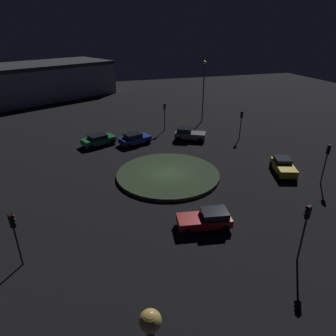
{
  "coord_description": "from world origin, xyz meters",
  "views": [
    {
      "loc": [
        -26.51,
        8.28,
        13.98
      ],
      "look_at": [
        0.0,
        0.0,
        0.89
      ],
      "focal_mm": 32.56,
      "sensor_mm": 36.0,
      "label": 1
    }
  ],
  "objects_px": {
    "traffic_light_east": "(165,112)",
    "store_building": "(13,84)",
    "traffic_light_southwest": "(327,156)",
    "car_green": "(99,140)",
    "streetlamp_southeast": "(204,84)",
    "traffic_light_southeast": "(241,119)",
    "car_yellow": "(283,166)",
    "car_blue": "(135,139)",
    "traffic_light_west": "(305,222)",
    "car_grey": "(189,134)",
    "traffic_light_northwest": "(14,230)",
    "car_red": "(206,219)"
  },
  "relations": [
    {
      "from": "traffic_light_east",
      "to": "store_building",
      "type": "distance_m",
      "value": 35.11
    },
    {
      "from": "traffic_light_southwest",
      "to": "store_building",
      "type": "bearing_deg",
      "value": -31.28
    },
    {
      "from": "car_green",
      "to": "streetlamp_southeast",
      "type": "distance_m",
      "value": 18.51
    },
    {
      "from": "traffic_light_southeast",
      "to": "store_building",
      "type": "height_order",
      "value": "store_building"
    },
    {
      "from": "car_yellow",
      "to": "streetlamp_southeast",
      "type": "relative_size",
      "value": 0.46
    },
    {
      "from": "traffic_light_southwest",
      "to": "traffic_light_east",
      "type": "bearing_deg",
      "value": -40.52
    },
    {
      "from": "car_yellow",
      "to": "car_blue",
      "type": "distance_m",
      "value": 18.26
    },
    {
      "from": "car_blue",
      "to": "streetlamp_southeast",
      "type": "height_order",
      "value": "streetlamp_southeast"
    },
    {
      "from": "car_green",
      "to": "streetlamp_southeast",
      "type": "bearing_deg",
      "value": -1.38
    },
    {
      "from": "car_yellow",
      "to": "traffic_light_west",
      "type": "bearing_deg",
      "value": -12.34
    },
    {
      "from": "traffic_light_southeast",
      "to": "store_building",
      "type": "bearing_deg",
      "value": -78.08
    },
    {
      "from": "streetlamp_southeast",
      "to": "car_green",
      "type": "bearing_deg",
      "value": 109.28
    },
    {
      "from": "car_yellow",
      "to": "car_green",
      "type": "height_order",
      "value": "car_yellow"
    },
    {
      "from": "car_green",
      "to": "car_yellow",
      "type": "bearing_deg",
      "value": -59.09
    },
    {
      "from": "car_green",
      "to": "traffic_light_southeast",
      "type": "height_order",
      "value": "traffic_light_southeast"
    },
    {
      "from": "store_building",
      "to": "traffic_light_southeast",
      "type": "bearing_deg",
      "value": 107.64
    },
    {
      "from": "traffic_light_southeast",
      "to": "store_building",
      "type": "xyz_separation_m",
      "value": [
        32.71,
        31.71,
        0.79
      ]
    },
    {
      "from": "car_grey",
      "to": "streetlamp_southeast",
      "type": "height_order",
      "value": "streetlamp_southeast"
    },
    {
      "from": "traffic_light_west",
      "to": "traffic_light_northwest",
      "type": "xyz_separation_m",
      "value": [
        4.94,
        17.1,
        -0.25
      ]
    },
    {
      "from": "car_yellow",
      "to": "car_grey",
      "type": "xyz_separation_m",
      "value": [
        12.29,
        5.74,
        0.07
      ]
    },
    {
      "from": "car_yellow",
      "to": "traffic_light_west",
      "type": "height_order",
      "value": "traffic_light_west"
    },
    {
      "from": "car_red",
      "to": "car_grey",
      "type": "height_order",
      "value": "car_grey"
    },
    {
      "from": "car_blue",
      "to": "traffic_light_northwest",
      "type": "height_order",
      "value": "traffic_light_northwest"
    },
    {
      "from": "car_red",
      "to": "traffic_light_southeast",
      "type": "distance_m",
      "value": 21.22
    },
    {
      "from": "car_yellow",
      "to": "car_blue",
      "type": "xyz_separation_m",
      "value": [
        12.83,
        13.0,
        0.02
      ]
    },
    {
      "from": "traffic_light_northwest",
      "to": "streetlamp_southeast",
      "type": "distance_m",
      "value": 35.42
    },
    {
      "from": "car_red",
      "to": "car_grey",
      "type": "distance_m",
      "value": 19.45
    },
    {
      "from": "car_red",
      "to": "car_grey",
      "type": "xyz_separation_m",
      "value": [
        18.6,
        -5.7,
        0.08
      ]
    },
    {
      "from": "car_grey",
      "to": "traffic_light_southwest",
      "type": "relative_size",
      "value": 1.08
    },
    {
      "from": "car_yellow",
      "to": "car_grey",
      "type": "height_order",
      "value": "car_grey"
    },
    {
      "from": "traffic_light_southeast",
      "to": "streetlamp_southeast",
      "type": "bearing_deg",
      "value": -111.69
    },
    {
      "from": "car_blue",
      "to": "traffic_light_southeast",
      "type": "bearing_deg",
      "value": -26.64
    },
    {
      "from": "traffic_light_east",
      "to": "car_green",
      "type": "bearing_deg",
      "value": -56.75
    },
    {
      "from": "car_yellow",
      "to": "traffic_light_east",
      "type": "bearing_deg",
      "value": -135.61
    },
    {
      "from": "traffic_light_southeast",
      "to": "traffic_light_west",
      "type": "bearing_deg",
      "value": 37.52
    },
    {
      "from": "car_blue",
      "to": "traffic_light_southeast",
      "type": "height_order",
      "value": "traffic_light_southeast"
    },
    {
      "from": "streetlamp_southeast",
      "to": "traffic_light_southeast",
      "type": "bearing_deg",
      "value": -169.51
    },
    {
      "from": "traffic_light_east",
      "to": "traffic_light_west",
      "type": "height_order",
      "value": "traffic_light_west"
    },
    {
      "from": "traffic_light_southeast",
      "to": "traffic_light_northwest",
      "type": "relative_size",
      "value": 0.99
    },
    {
      "from": "car_yellow",
      "to": "car_grey",
      "type": "distance_m",
      "value": 13.56
    },
    {
      "from": "car_green",
      "to": "traffic_light_west",
      "type": "distance_m",
      "value": 27.35
    },
    {
      "from": "car_red",
      "to": "car_green",
      "type": "bearing_deg",
      "value": -64.0
    },
    {
      "from": "traffic_light_southwest",
      "to": "traffic_light_west",
      "type": "bearing_deg",
      "value": 65.45
    },
    {
      "from": "traffic_light_northwest",
      "to": "streetlamp_southeast",
      "type": "height_order",
      "value": "streetlamp_southeast"
    },
    {
      "from": "traffic_light_east",
      "to": "car_red",
      "type": "bearing_deg",
      "value": 6.35
    },
    {
      "from": "streetlamp_southeast",
      "to": "car_grey",
      "type": "bearing_deg",
      "value": 145.68
    },
    {
      "from": "car_grey",
      "to": "traffic_light_west",
      "type": "height_order",
      "value": "traffic_light_west"
    },
    {
      "from": "traffic_light_southeast",
      "to": "traffic_light_east",
      "type": "distance_m",
      "value": 10.69
    },
    {
      "from": "traffic_light_west",
      "to": "store_building",
      "type": "bearing_deg",
      "value": 5.96
    },
    {
      "from": "car_grey",
      "to": "traffic_light_east",
      "type": "distance_m",
      "value": 5.47
    }
  ]
}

